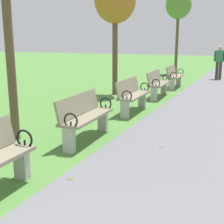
{
  "coord_description": "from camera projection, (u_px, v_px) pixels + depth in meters",
  "views": [
    {
      "loc": [
        2.36,
        -0.07,
        1.92
      ],
      "look_at": [
        -0.05,
        5.25,
        0.55
      ],
      "focal_mm": 49.38,
      "sensor_mm": 36.0,
      "label": 1
    }
  ],
  "objects": [
    {
      "name": "pedestrian_walking",
      "position": [
        219.0,
        61.0,
        15.05
      ],
      "size": [
        0.53,
        0.23,
        1.62
      ],
      "color": "#3D3328",
      "rests_on": "paved_walkway"
    },
    {
      "name": "park_bench_5",
      "position": [
        158.0,
        83.0,
        10.45
      ],
      "size": [
        0.54,
        1.62,
        0.9
      ],
      "color": "gray",
      "rests_on": "ground"
    },
    {
      "name": "park_bench_6",
      "position": [
        174.0,
        76.0,
        12.56
      ],
      "size": [
        0.54,
        1.62,
        0.9
      ],
      "color": "gray",
      "rests_on": "ground"
    },
    {
      "name": "tree_3",
      "position": [
        115.0,
        2.0,
        10.42
      ],
      "size": [
        1.41,
        1.41,
        4.01
      ],
      "color": "brown",
      "rests_on": "ground"
    },
    {
      "name": "park_bench_4",
      "position": [
        132.0,
        95.0,
        8.27
      ],
      "size": [
        0.52,
        1.61,
        0.9
      ],
      "color": "gray",
      "rests_on": "ground"
    },
    {
      "name": "tree_4",
      "position": [
        179.0,
        6.0,
        17.09
      ],
      "size": [
        1.42,
        1.42,
        4.61
      ],
      "color": "brown",
      "rests_on": "ground"
    },
    {
      "name": "scattered_leaves",
      "position": [
        140.0,
        131.0,
        6.59
      ],
      "size": [
        3.56,
        17.31,
        0.02
      ],
      "color": "#93511E",
      "rests_on": "ground"
    },
    {
      "name": "park_bench_3",
      "position": [
        85.0,
        116.0,
        5.96
      ],
      "size": [
        0.54,
        1.62,
        0.9
      ],
      "color": "gray",
      "rests_on": "ground"
    }
  ]
}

